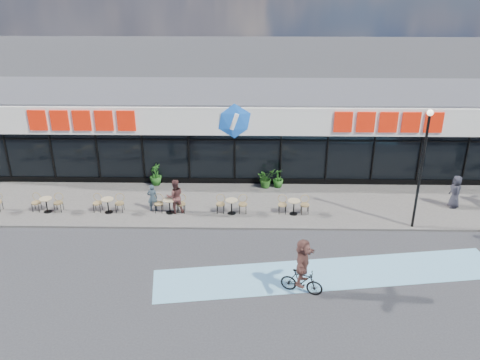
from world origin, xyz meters
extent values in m
plane|color=#28282B|center=(0.00, 0.00, 0.00)|extent=(120.00, 120.00, 0.00)
cube|color=#5C5851|center=(0.00, 4.50, 0.05)|extent=(44.00, 5.00, 0.10)
cube|color=#67A2C2|center=(4.00, -1.50, 0.01)|extent=(14.17, 4.13, 0.01)
cube|color=black|center=(0.00, 10.00, 1.50)|extent=(30.00, 6.00, 3.00)
cube|color=white|center=(0.00, 9.85, 3.75)|extent=(30.60, 6.30, 1.50)
cube|color=#47474C|center=(0.00, 10.00, 4.55)|extent=(30.60, 6.30, 0.10)
cube|color=navy|center=(0.00, 6.96, 3.05)|extent=(30.60, 0.08, 0.18)
cube|color=black|center=(0.00, 6.97, 2.65)|extent=(30.00, 0.06, 0.08)
cube|color=black|center=(0.00, 6.98, 0.20)|extent=(30.00, 0.10, 0.40)
cube|color=red|center=(-8.00, 6.70, 3.80)|extent=(5.63, 0.18, 1.10)
cube|color=red|center=(8.00, 6.70, 3.80)|extent=(5.63, 0.18, 1.10)
ellipsoid|color=blue|center=(0.00, 6.70, 3.80)|extent=(1.90, 0.24, 1.90)
cylinder|color=black|center=(-12.50, 6.97, 1.50)|extent=(0.10, 0.10, 3.00)
cylinder|color=black|center=(-10.00, 6.97, 1.50)|extent=(0.10, 0.10, 3.00)
cylinder|color=black|center=(-7.50, 6.97, 1.50)|extent=(0.10, 0.10, 3.00)
cylinder|color=black|center=(-5.00, 6.97, 1.50)|extent=(0.10, 0.10, 3.00)
cylinder|color=black|center=(-2.50, 6.97, 1.50)|extent=(0.10, 0.10, 3.00)
cylinder|color=black|center=(0.00, 6.97, 1.50)|extent=(0.10, 0.10, 3.00)
cylinder|color=black|center=(2.50, 6.97, 1.50)|extent=(0.10, 0.10, 3.00)
cylinder|color=black|center=(5.00, 6.97, 1.50)|extent=(0.10, 0.10, 3.00)
cylinder|color=black|center=(7.50, 6.97, 1.50)|extent=(0.10, 0.10, 3.00)
cylinder|color=black|center=(10.00, 6.97, 1.50)|extent=(0.10, 0.10, 3.00)
cylinder|color=black|center=(12.50, 6.97, 1.50)|extent=(0.10, 0.10, 3.00)
cylinder|color=black|center=(8.47, 2.30, 2.82)|extent=(0.12, 0.12, 5.44)
sphere|color=#FFF2CC|center=(8.47, 2.30, 5.64)|extent=(0.28, 0.28, 0.28)
cylinder|color=tan|center=(-9.20, 3.42, 0.82)|extent=(0.60, 0.60, 0.04)
cylinder|color=black|center=(-9.20, 3.42, 0.47)|extent=(0.06, 0.06, 0.70)
cylinder|color=black|center=(-9.20, 3.42, 0.11)|extent=(0.40, 0.40, 0.02)
cylinder|color=tan|center=(-6.15, 3.42, 0.82)|extent=(0.60, 0.60, 0.04)
cylinder|color=black|center=(-6.15, 3.42, 0.47)|extent=(0.06, 0.06, 0.70)
cylinder|color=black|center=(-6.15, 3.42, 0.11)|extent=(0.40, 0.40, 0.02)
cylinder|color=tan|center=(-3.11, 3.42, 0.82)|extent=(0.60, 0.60, 0.04)
cylinder|color=black|center=(-3.11, 3.42, 0.47)|extent=(0.06, 0.06, 0.70)
cylinder|color=black|center=(-3.11, 3.42, 0.11)|extent=(0.40, 0.40, 0.02)
cylinder|color=tan|center=(-0.06, 3.42, 0.82)|extent=(0.60, 0.60, 0.04)
cylinder|color=black|center=(-0.06, 3.42, 0.47)|extent=(0.06, 0.06, 0.70)
cylinder|color=black|center=(-0.06, 3.42, 0.11)|extent=(0.40, 0.40, 0.02)
cylinder|color=tan|center=(2.98, 3.42, 0.82)|extent=(0.60, 0.60, 0.04)
cylinder|color=black|center=(2.98, 3.42, 0.47)|extent=(0.06, 0.06, 0.70)
cylinder|color=black|center=(2.98, 3.42, 0.11)|extent=(0.40, 0.40, 0.02)
imported|color=#1E5017|center=(-4.36, 6.74, 0.69)|extent=(0.90, 0.90, 1.19)
imported|color=#235819|center=(2.37, 6.57, 0.61)|extent=(0.81, 0.81, 1.03)
imported|color=#245518|center=(1.70, 6.56, 0.63)|extent=(1.26, 1.25, 1.06)
imported|color=#2B3943|center=(-3.98, 3.70, 0.80)|extent=(0.53, 0.38, 1.39)
imported|color=#522D2A|center=(-2.83, 3.51, 0.98)|extent=(0.99, 0.86, 1.75)
imported|color=black|center=(11.10, 4.34, 0.95)|extent=(0.57, 0.85, 1.70)
imported|color=black|center=(2.80, -2.73, 0.49)|extent=(1.70, 0.97, 0.99)
imported|color=brown|center=(2.80, -2.73, 1.39)|extent=(1.08, 1.82, 1.87)
camera|label=1|loc=(0.75, -18.66, 11.96)|focal=38.00mm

